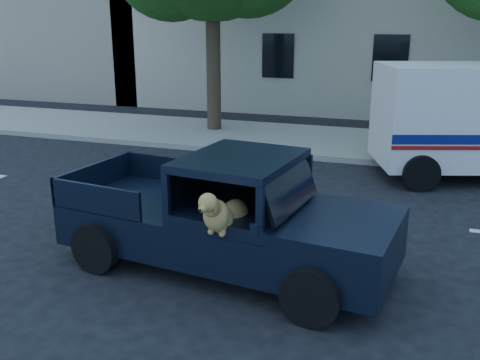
{
  "coord_description": "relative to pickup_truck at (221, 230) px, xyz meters",
  "views": [
    {
      "loc": [
        2.26,
        -5.98,
        3.49
      ],
      "look_at": [
        0.08,
        0.32,
        1.48
      ],
      "focal_mm": 40.0,
      "sensor_mm": 36.0,
      "label": 1
    }
  ],
  "objects": [
    {
      "name": "ground",
      "position": [
        0.35,
        -0.7,
        -0.58
      ],
      "size": [
        120.0,
        120.0,
        0.0
      ],
      "primitive_type": "plane",
      "color": "black",
      "rests_on": "ground"
    },
    {
      "name": "building_left",
      "position": [
        -14.65,
        15.8,
        3.42
      ],
      "size": [
        12.0,
        6.0,
        8.0
      ],
      "primitive_type": "cube",
      "color": "tan",
      "rests_on": "ground"
    },
    {
      "name": "mail_truck",
      "position": [
        3.8,
        6.26,
        0.54
      ],
      "size": [
        5.08,
        3.54,
        2.55
      ],
      "rotation": [
        0.0,
        0.0,
        0.32
      ],
      "color": "silver",
      "rests_on": "ground"
    },
    {
      "name": "pickup_truck",
      "position": [
        0.0,
        0.0,
        0.0
      ],
      "size": [
        4.95,
        2.71,
        1.7
      ],
      "rotation": [
        0.0,
        0.0,
        -0.12
      ],
      "color": "black",
      "rests_on": "ground"
    },
    {
      "name": "far_sidewalk",
      "position": [
        0.35,
        8.5,
        -0.5
      ],
      "size": [
        60.0,
        4.0,
        0.15
      ],
      "primitive_type": "cube",
      "color": "gray",
      "rests_on": "ground"
    },
    {
      "name": "lane_stripes",
      "position": [
        2.35,
        2.7,
        -0.57
      ],
      "size": [
        21.6,
        0.14,
        0.01
      ],
      "primitive_type": null,
      "color": "silver",
      "rests_on": "ground"
    }
  ]
}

